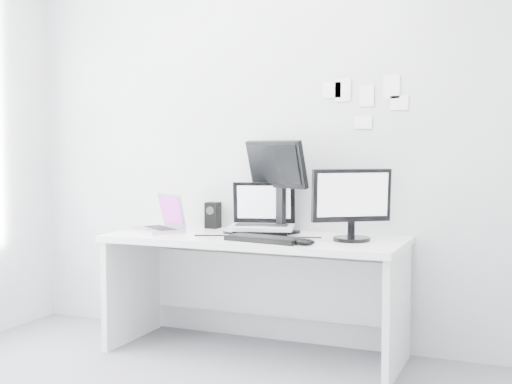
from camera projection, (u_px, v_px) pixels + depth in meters
back_wall at (275, 134)px, 4.40m from camera, size 3.60×0.00×3.60m
desk at (254, 296)px, 4.15m from camera, size 1.80×0.70×0.73m
macbook at (158, 212)px, 4.34m from camera, size 0.42×0.40×0.25m
speaker at (213, 215)px, 4.52m from camera, size 0.10×0.10×0.17m
dell_laptop at (261, 208)px, 4.20m from camera, size 0.46×0.40×0.33m
rear_monitor at (278, 185)px, 4.25m from camera, size 0.47×0.31×0.60m
samsung_monitor at (352, 204)px, 3.91m from camera, size 0.51×0.45×0.43m
keyboard at (264, 239)px, 3.89m from camera, size 0.47×0.23×0.03m
mouse at (305, 242)px, 3.75m from camera, size 0.12×0.09×0.04m
wall_note_0 at (343, 90)px, 4.21m from camera, size 0.10×0.00×0.14m
wall_note_1 at (367, 96)px, 4.15m from camera, size 0.09×0.00×0.13m
wall_note_2 at (391, 87)px, 4.09m from camera, size 0.10×0.00×0.14m
wall_note_3 at (363, 122)px, 4.17m from camera, size 0.11×0.00×0.08m
wall_note_4 at (332, 90)px, 4.23m from camera, size 0.12×0.00×0.10m
wall_note_5 at (399, 103)px, 4.08m from camera, size 0.11×0.00×0.09m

